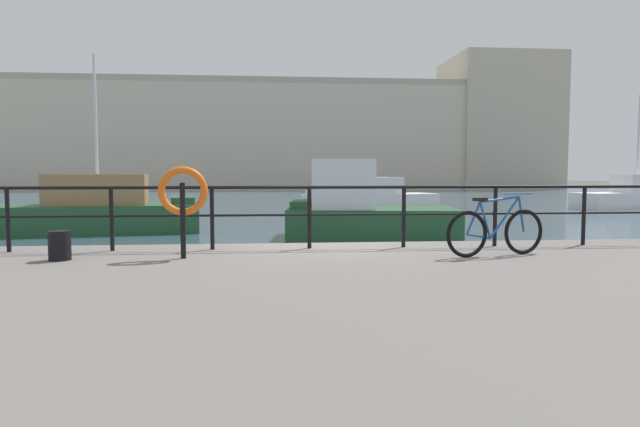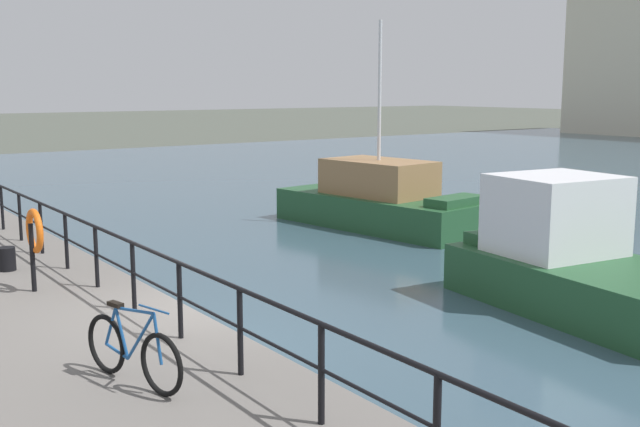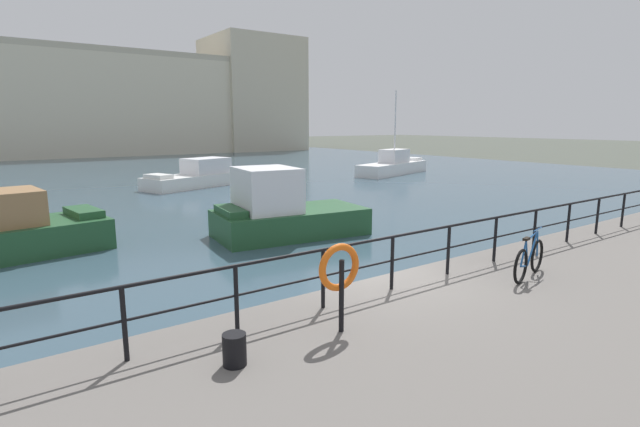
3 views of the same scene
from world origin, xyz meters
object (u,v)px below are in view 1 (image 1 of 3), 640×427
object	(u,v)px
moored_white_yacht	(372,197)
moored_red_daysailer	(101,210)
moored_small_launch	(635,196)
moored_green_narrowboat	(362,210)
life_ring_stand	(183,194)
harbor_building	(325,136)
parked_bicycle	(496,231)
mooring_bollard	(60,245)

from	to	relation	value
moored_white_yacht	moored_red_daysailer	bearing A→B (deg)	27.46
moored_red_daysailer	moored_small_launch	xyz separation A→B (m)	(26.89, 10.86, -0.10)
moored_green_narrowboat	life_ring_stand	world-z (taller)	moored_green_narrowboat
harbor_building	moored_red_daysailer	xyz separation A→B (m)	(-12.75, -50.01, -5.75)
harbor_building	life_ring_stand	bearing A→B (deg)	-97.75
harbor_building	moored_green_narrowboat	bearing A→B (deg)	-94.48
moored_small_launch	moored_red_daysailer	bearing A→B (deg)	-175.00
moored_green_narrowboat	life_ring_stand	bearing A→B (deg)	71.21
parked_bicycle	life_ring_stand	size ratio (longest dim) A/B	1.24
moored_green_narrowboat	moored_white_yacht	size ratio (longest dim) A/B	0.66
moored_small_launch	moored_green_narrowboat	bearing A→B (deg)	-160.94
moored_small_launch	parked_bicycle	bearing A→B (deg)	-145.37
moored_red_daysailer	life_ring_stand	size ratio (longest dim) A/B	4.92
moored_green_narrowboat	moored_red_daysailer	world-z (taller)	moored_red_daysailer
moored_green_narrowboat	moored_red_daysailer	size ratio (longest dim) A/B	0.80
harbor_building	parked_bicycle	world-z (taller)	harbor_building
moored_red_daysailer	parked_bicycle	size ratio (longest dim) A/B	3.97
harbor_building	moored_green_narrowboat	distance (m)	52.90
moored_red_daysailer	moored_green_narrowboat	bearing A→B (deg)	-23.33
moored_green_narrowboat	mooring_bollard	bearing A→B (deg)	62.56
parked_bicycle	mooring_bollard	bearing A→B (deg)	164.49
moored_white_yacht	life_ring_stand	xyz separation A→B (m)	(-7.33, -23.81, 1.10)
moored_green_narrowboat	mooring_bollard	size ratio (longest dim) A/B	12.54
moored_white_yacht	life_ring_stand	bearing A→B (deg)	53.28
parked_bicycle	moored_green_narrowboat	bearing A→B (deg)	79.98
harbor_building	life_ring_stand	size ratio (longest dim) A/B	49.12
moored_green_narrowboat	moored_small_launch	world-z (taller)	moored_small_launch
moored_white_yacht	parked_bicycle	bearing A→B (deg)	64.44
harbor_building	life_ring_stand	distance (m)	61.93
life_ring_stand	harbor_building	bearing A→B (deg)	82.25
moored_white_yacht	life_ring_stand	distance (m)	24.93
moored_white_yacht	moored_small_launch	xyz separation A→B (m)	(15.13, -1.79, 0.04)
harbor_building	moored_white_yacht	xyz separation A→B (m)	(-0.99, -37.37, -5.90)
parked_bicycle	mooring_bollard	size ratio (longest dim) A/B	3.94
parked_bicycle	moored_red_daysailer	bearing A→B (deg)	115.13
parked_bicycle	moored_white_yacht	bearing A→B (deg)	70.13
moored_green_narrowboat	mooring_bollard	xyz separation A→B (m)	(-6.02, -8.80, 0.10)
moored_white_yacht	parked_bicycle	size ratio (longest dim) A/B	4.84
mooring_bollard	moored_small_launch	bearing A→B (deg)	42.30
harbor_building	mooring_bollard	xyz separation A→B (m)	(-10.13, -61.23, -5.55)
moored_white_yacht	parked_bicycle	distance (m)	24.19
moored_small_launch	life_ring_stand	world-z (taller)	moored_small_launch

